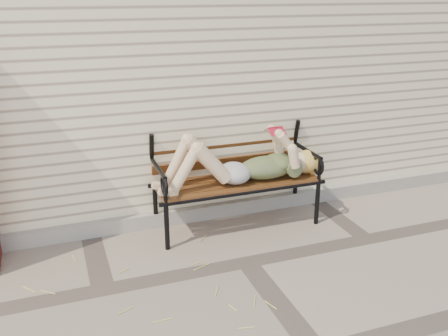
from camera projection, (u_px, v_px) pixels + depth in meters
name	position (u px, v px, depth m)	size (l,w,h in m)	color
ground	(247.00, 262.00, 4.42)	(80.00, 80.00, 0.00)	gray
house_wall	(162.00, 51.00, 6.55)	(8.00, 4.00, 3.00)	#F8E9C2
foundation_strip	(212.00, 211.00, 5.25)	(8.00, 0.10, 0.15)	gray
garden_bench	(233.00, 162.00, 4.98)	(1.78, 0.71, 1.15)	black
reading_woman	(240.00, 163.00, 4.84)	(1.68, 0.38, 0.53)	#0A3448
straw_scatter	(56.00, 331.00, 3.52)	(2.99, 1.69, 0.01)	#CFC865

